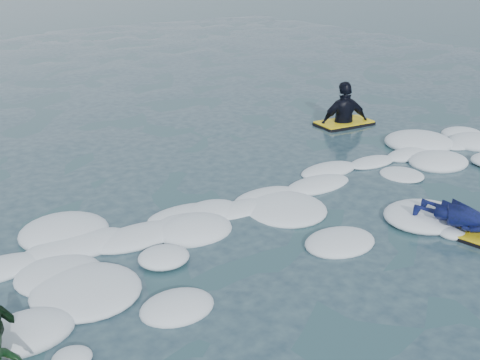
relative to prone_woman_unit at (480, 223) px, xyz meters
name	(u,v)px	position (x,y,z in m)	size (l,w,h in m)	color
ground	(294,249)	(-2.12, 1.09, -0.21)	(120.00, 120.00, 0.00)	#1B3B42
foam_band	(245,219)	(-2.12, 2.13, -0.21)	(12.00, 3.10, 0.30)	white
prone_woman_unit	(480,223)	(0.00, 0.00, 0.00)	(1.06, 1.65, 0.40)	black
waiting_rider_unit	(344,124)	(2.15, 4.65, -0.17)	(1.24, 0.77, 1.76)	black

